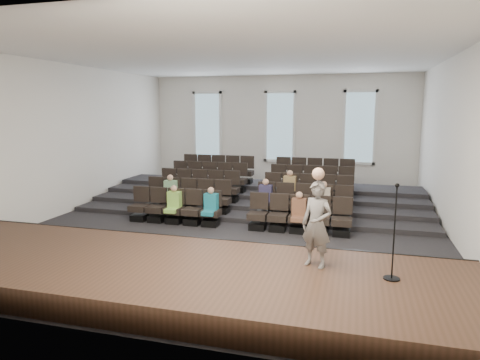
% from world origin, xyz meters
% --- Properties ---
extents(ground, '(14.00, 14.00, 0.00)m').
position_xyz_m(ground, '(0.00, 0.00, 0.00)').
color(ground, black).
rests_on(ground, ground).
extents(ceiling, '(12.00, 14.00, 0.02)m').
position_xyz_m(ceiling, '(0.00, 0.00, 5.01)').
color(ceiling, white).
rests_on(ceiling, ground).
extents(wall_back, '(12.00, 0.04, 5.00)m').
position_xyz_m(wall_back, '(0.00, 7.02, 2.50)').
color(wall_back, white).
rests_on(wall_back, ground).
extents(wall_front, '(12.00, 0.04, 5.00)m').
position_xyz_m(wall_front, '(0.00, -7.02, 2.50)').
color(wall_front, white).
rests_on(wall_front, ground).
extents(wall_left, '(0.04, 14.00, 5.00)m').
position_xyz_m(wall_left, '(-6.02, 0.00, 2.50)').
color(wall_left, white).
rests_on(wall_left, ground).
extents(wall_right, '(0.04, 14.00, 5.00)m').
position_xyz_m(wall_right, '(6.02, 0.00, 2.50)').
color(wall_right, white).
rests_on(wall_right, ground).
extents(stage, '(11.80, 3.60, 0.50)m').
position_xyz_m(stage, '(0.00, -5.10, 0.25)').
color(stage, '#3D261A').
rests_on(stage, ground).
extents(stage_lip, '(11.80, 0.06, 0.52)m').
position_xyz_m(stage_lip, '(0.00, -3.33, 0.25)').
color(stage_lip, black).
rests_on(stage_lip, ground).
extents(risers, '(11.80, 4.80, 0.60)m').
position_xyz_m(risers, '(0.00, 3.17, 0.20)').
color(risers, black).
rests_on(risers, ground).
extents(seating_rows, '(6.80, 4.70, 1.67)m').
position_xyz_m(seating_rows, '(-0.00, 1.54, 0.68)').
color(seating_rows, black).
rests_on(seating_rows, ground).
extents(windows, '(8.44, 0.10, 3.24)m').
position_xyz_m(windows, '(0.00, 6.95, 2.70)').
color(windows, white).
rests_on(windows, wall_back).
extents(audience, '(5.45, 2.64, 1.10)m').
position_xyz_m(audience, '(0.19, 0.15, 0.79)').
color(audience, '#91CF53').
rests_on(audience, seating_rows).
extents(speaker, '(0.71, 0.60, 1.66)m').
position_xyz_m(speaker, '(2.77, -4.47, 1.33)').
color(speaker, slate).
rests_on(speaker, stage).
extents(mic_stand, '(0.29, 0.29, 1.74)m').
position_xyz_m(mic_stand, '(4.14, -4.76, 1.02)').
color(mic_stand, black).
rests_on(mic_stand, stage).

